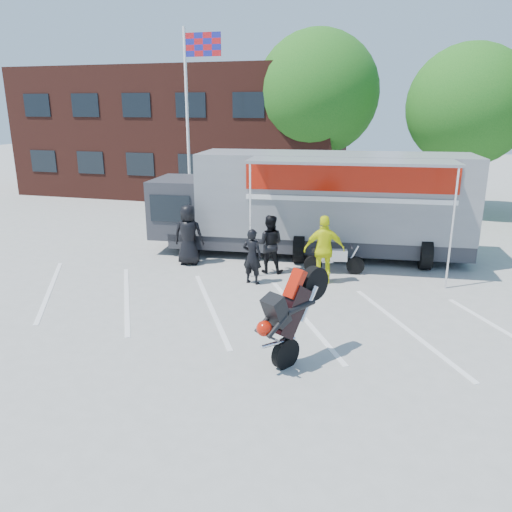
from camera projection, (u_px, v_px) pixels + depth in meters
The scene contains 13 objects.
ground at pixel (287, 333), 11.25m from camera, with size 100.00×100.00×0.00m, color #A1A19C.
parking_bay_lines at pixel (295, 316), 12.17m from camera, with size 18.00×5.00×0.01m, color white.
office_building at pixel (187, 132), 29.43m from camera, with size 18.00×8.00×7.00m, color #4C2018.
flagpole at pixel (192, 103), 20.64m from camera, with size 1.61×0.12×8.00m.
tree_left at pixel (317, 93), 24.94m from camera, with size 6.12×6.12×8.64m.
tree_mid at pixel (468, 106), 22.39m from camera, with size 5.44×5.44×7.68m.
transporter_truck at pixel (316, 254), 17.31m from camera, with size 10.87×5.24×3.46m, color gray, non-canonical shape.
parked_motorcycle at pixel (334, 274), 15.30m from camera, with size 0.62×1.87×0.98m, color #B9B9BE, non-canonical shape.
stunt_bike_rider at pixel (308, 355), 10.25m from camera, with size 0.85×1.80×2.12m, color black, non-canonical shape.
spectator_leather_a at pixel (189, 235), 15.97m from camera, with size 0.95×0.62×1.95m, color black.
spectator_leather_b at pixel (252, 256), 14.24m from camera, with size 0.59×0.39×1.62m, color black.
spectator_leather_c at pixel (269, 244), 15.19m from camera, with size 0.87×0.68×1.80m, color black.
spectator_hivis at pixel (324, 250), 14.22m from camera, with size 1.17×0.49×1.99m, color #EDF60C.
Camera 1 is at (2.10, -10.09, 4.90)m, focal length 35.00 mm.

